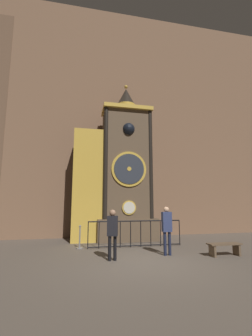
{
  "coord_description": "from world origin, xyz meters",
  "views": [
    {
      "loc": [
        -2.08,
        -7.13,
        1.88
      ],
      "look_at": [
        0.36,
        4.53,
        3.73
      ],
      "focal_mm": 24.0,
      "sensor_mm": 36.0,
      "label": 1
    }
  ],
  "objects_px": {
    "visitor_near": "(112,230)",
    "clock_tower": "(117,173)",
    "stanchion_post": "(80,241)",
    "visitor_far": "(167,226)",
    "visitor_bench": "(224,247)"
  },
  "relations": [
    {
      "from": "visitor_near",
      "to": "visitor_bench",
      "type": "distance_m",
      "value": 4.11
    },
    {
      "from": "clock_tower",
      "to": "visitor_bench",
      "type": "relative_size",
      "value": 6.96
    },
    {
      "from": "visitor_near",
      "to": "visitor_far",
      "type": "relative_size",
      "value": 0.95
    },
    {
      "from": "visitor_near",
      "to": "clock_tower",
      "type": "bearing_deg",
      "value": 96.02
    },
    {
      "from": "visitor_near",
      "to": "stanchion_post",
      "type": "bearing_deg",
      "value": 132.32
    },
    {
      "from": "stanchion_post",
      "to": "visitor_far",
      "type": "bearing_deg",
      "value": -31.41
    },
    {
      "from": "visitor_near",
      "to": "visitor_bench",
      "type": "xyz_separation_m",
      "value": [
        4.05,
        -0.18,
        -0.68
      ]
    },
    {
      "from": "visitor_near",
      "to": "visitor_far",
      "type": "xyz_separation_m",
      "value": [
        2.07,
        0.33,
        0.05
      ]
    },
    {
      "from": "visitor_near",
      "to": "visitor_far",
      "type": "bearing_deg",
      "value": 26.17
    },
    {
      "from": "visitor_far",
      "to": "visitor_bench",
      "type": "height_order",
      "value": "visitor_far"
    },
    {
      "from": "visitor_far",
      "to": "stanchion_post",
      "type": "bearing_deg",
      "value": 150.26
    },
    {
      "from": "clock_tower",
      "to": "visitor_near",
      "type": "distance_m",
      "value": 4.73
    },
    {
      "from": "visitor_far",
      "to": "stanchion_post",
      "type": "distance_m",
      "value": 3.72
    },
    {
      "from": "visitor_near",
      "to": "stanchion_post",
      "type": "distance_m",
      "value": 2.56
    },
    {
      "from": "visitor_bench",
      "to": "visitor_far",
      "type": "bearing_deg",
      "value": 165.58
    }
  ]
}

